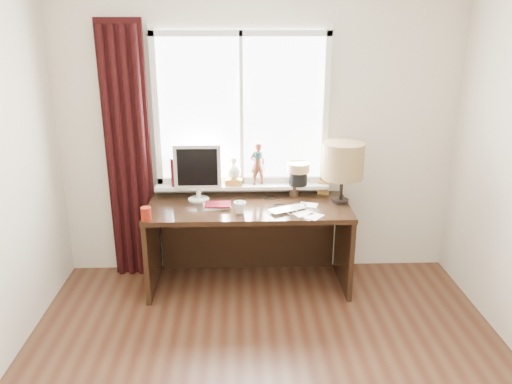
{
  "coord_description": "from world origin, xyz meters",
  "views": [
    {
      "loc": [
        -0.17,
        -2.29,
        2.21
      ],
      "look_at": [
        -0.05,
        1.25,
        1.0
      ],
      "focal_mm": 35.0,
      "sensor_mm": 36.0,
      "label": 1
    }
  ],
  "objects_px": {
    "mug": "(240,207)",
    "red_cup": "(146,214)",
    "desk": "(248,228)",
    "table_lamp": "(343,161)",
    "laptop": "(287,210)",
    "monitor": "(198,169)"
  },
  "relations": [
    {
      "from": "mug",
      "to": "red_cup",
      "type": "xyz_separation_m",
      "value": [
        -0.73,
        -0.14,
        0.0
      ]
    },
    {
      "from": "red_cup",
      "to": "desk",
      "type": "height_order",
      "value": "red_cup"
    },
    {
      "from": "red_cup",
      "to": "table_lamp",
      "type": "xyz_separation_m",
      "value": [
        1.59,
        0.35,
        0.31
      ]
    },
    {
      "from": "desk",
      "to": "table_lamp",
      "type": "distance_m",
      "value": 1.0
    },
    {
      "from": "red_cup",
      "to": "mug",
      "type": "bearing_deg",
      "value": 10.72
    },
    {
      "from": "laptop",
      "to": "mug",
      "type": "distance_m",
      "value": 0.39
    },
    {
      "from": "red_cup",
      "to": "monitor",
      "type": "xyz_separation_m",
      "value": [
        0.37,
        0.45,
        0.22
      ]
    },
    {
      "from": "mug",
      "to": "desk",
      "type": "xyz_separation_m",
      "value": [
        0.07,
        0.26,
        -0.29
      ]
    },
    {
      "from": "mug",
      "to": "monitor",
      "type": "height_order",
      "value": "monitor"
    },
    {
      "from": "mug",
      "to": "monitor",
      "type": "distance_m",
      "value": 0.53
    },
    {
      "from": "table_lamp",
      "to": "mug",
      "type": "bearing_deg",
      "value": -166.09
    },
    {
      "from": "desk",
      "to": "table_lamp",
      "type": "bearing_deg",
      "value": -3.35
    },
    {
      "from": "desk",
      "to": "monitor",
      "type": "xyz_separation_m",
      "value": [
        -0.43,
        0.06,
        0.52
      ]
    },
    {
      "from": "desk",
      "to": "table_lamp",
      "type": "height_order",
      "value": "table_lamp"
    },
    {
      "from": "mug",
      "to": "red_cup",
      "type": "relative_size",
      "value": 0.93
    },
    {
      "from": "laptop",
      "to": "table_lamp",
      "type": "height_order",
      "value": "table_lamp"
    },
    {
      "from": "mug",
      "to": "laptop",
      "type": "bearing_deg",
      "value": 3.83
    },
    {
      "from": "laptop",
      "to": "desk",
      "type": "height_order",
      "value": "laptop"
    },
    {
      "from": "mug",
      "to": "red_cup",
      "type": "height_order",
      "value": "red_cup"
    },
    {
      "from": "mug",
      "to": "table_lamp",
      "type": "xyz_separation_m",
      "value": [
        0.86,
        0.21,
        0.31
      ]
    },
    {
      "from": "laptop",
      "to": "monitor",
      "type": "xyz_separation_m",
      "value": [
        -0.74,
        0.29,
        0.27
      ]
    },
    {
      "from": "red_cup",
      "to": "desk",
      "type": "relative_size",
      "value": 0.06
    }
  ]
}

